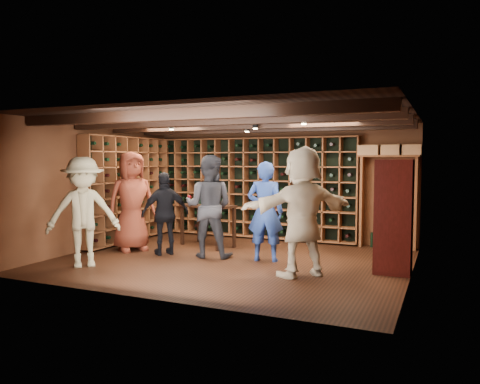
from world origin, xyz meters
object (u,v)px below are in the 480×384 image
at_px(display_cabinet, 393,219).
at_px(man_blue_shirt, 265,211).
at_px(man_grey_suit, 209,206).
at_px(guest_red_floral, 132,201).
at_px(guest_khaki, 83,212).
at_px(guest_beige, 302,211).
at_px(tasting_table, 207,209).
at_px(guest_woman_black, 165,213).

height_order(display_cabinet, man_blue_shirt, display_cabinet).
distance_m(man_grey_suit, guest_red_floral, 1.66).
distance_m(man_blue_shirt, man_grey_suit, 1.07).
xyz_separation_m(guest_khaki, guest_beige, (3.50, 0.85, 0.08)).
bearing_deg(guest_khaki, guest_red_floral, 49.28).
xyz_separation_m(guest_red_floral, guest_beige, (3.61, -0.61, 0.02)).
height_order(man_blue_shirt, man_grey_suit, man_grey_suit).
xyz_separation_m(man_grey_suit, tasting_table, (-0.52, 0.92, -0.17)).
height_order(display_cabinet, guest_beige, guest_beige).
bearing_deg(man_blue_shirt, guest_red_floral, -6.36).
bearing_deg(man_blue_shirt, guest_beige, 129.49).
bearing_deg(guest_red_floral, guest_khaki, -141.84).
xyz_separation_m(guest_khaki, tasting_table, (1.02, 2.46, -0.15)).
bearing_deg(man_blue_shirt, man_grey_suit, -4.97).
distance_m(display_cabinet, tasting_table, 3.82).
relative_size(display_cabinet, tasting_table, 1.39).
bearing_deg(guest_woman_black, man_blue_shirt, 137.97).
bearing_deg(man_blue_shirt, guest_woman_black, -2.84).
distance_m(man_grey_suit, guest_beige, 2.07).
distance_m(guest_red_floral, guest_khaki, 1.47).
distance_m(guest_woman_black, guest_khaki, 1.56).
relative_size(man_blue_shirt, man_grey_suit, 0.94).
xyz_separation_m(guest_beige, tasting_table, (-2.47, 1.60, -0.23)).
bearing_deg(guest_beige, man_blue_shirt, -85.81).
relative_size(man_blue_shirt, guest_red_floral, 0.90).
distance_m(man_grey_suit, guest_khaki, 2.17).
bearing_deg(guest_woman_black, tasting_table, -155.86).
xyz_separation_m(man_blue_shirt, guest_red_floral, (-2.72, -0.16, 0.09)).
relative_size(guest_red_floral, guest_khaki, 1.06).
height_order(guest_woman_black, tasting_table, guest_woman_black).
xyz_separation_m(guest_woman_black, guest_beige, (2.80, -0.54, 0.22)).
bearing_deg(man_grey_suit, guest_woman_black, -1.68).
bearing_deg(tasting_table, guest_woman_black, -88.63).
relative_size(guest_woman_black, guest_khaki, 0.85).
bearing_deg(display_cabinet, guest_red_floral, -178.15).
bearing_deg(guest_khaki, tasting_table, 22.17).
height_order(guest_red_floral, guest_beige, guest_beige).
bearing_deg(tasting_table, guest_beige, -14.62).
xyz_separation_m(guest_woman_black, tasting_table, (0.32, 1.06, -0.01)).
distance_m(display_cabinet, guest_red_floral, 4.87).
bearing_deg(guest_red_floral, man_blue_shirt, -52.97).
bearing_deg(man_grey_suit, tasting_table, -71.88).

